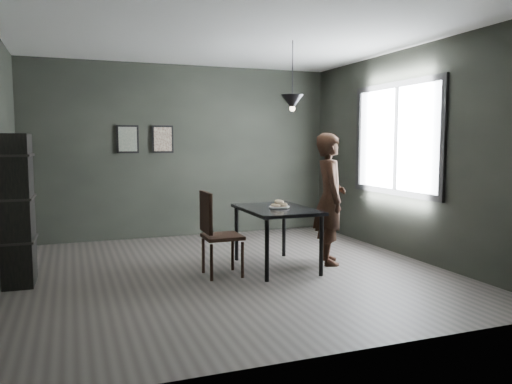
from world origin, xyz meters
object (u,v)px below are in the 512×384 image
object	(u,v)px
woman	(330,199)
wood_chair	(215,228)
shelf_unit	(17,210)
white_plate	(279,207)
pendant_lamp	(292,102)
cafe_table	(276,214)

from	to	relation	value
woman	wood_chair	bearing A→B (deg)	111.51
woman	shelf_unit	world-z (taller)	woman
white_plate	pendant_lamp	world-z (taller)	pendant_lamp
woman	shelf_unit	bearing A→B (deg)	102.62
woman	wood_chair	distance (m)	1.58
cafe_table	pendant_lamp	bearing A→B (deg)	21.80
cafe_table	woman	size ratio (longest dim) A/B	0.72
white_plate	woman	world-z (taller)	woman
white_plate	shelf_unit	xyz separation A→B (m)	(-2.95, 0.35, 0.07)
wood_chair	shelf_unit	bearing A→B (deg)	168.01
woman	shelf_unit	distance (m)	3.67
cafe_table	wood_chair	world-z (taller)	wood_chair
wood_chair	pendant_lamp	distance (m)	1.84
white_plate	woman	bearing A→B (deg)	-0.12
woman	pendant_lamp	bearing A→B (deg)	94.08
cafe_table	white_plate	xyz separation A→B (m)	(0.03, -0.02, 0.08)
pendant_lamp	woman	bearing A→B (deg)	-13.98
shelf_unit	wood_chair	bearing A→B (deg)	-10.35
cafe_table	woman	distance (m)	0.75
woman	cafe_table	bearing A→B (deg)	106.51
wood_chair	shelf_unit	size ratio (longest dim) A/B	0.60
cafe_table	wood_chair	xyz separation A→B (m)	(-0.82, -0.11, -0.11)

